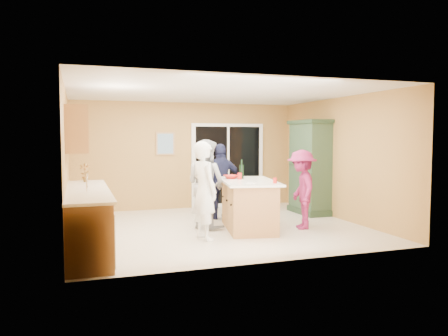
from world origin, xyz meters
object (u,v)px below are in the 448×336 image
object	(u,v)px
green_hutch	(310,168)
woman_grey	(206,184)
woman_navy	(221,181)
woman_white	(204,191)
kitchen_island	(248,206)
woman_magenta	(302,189)

from	to	relation	value
green_hutch	woman_grey	distance (m)	2.85
green_hutch	woman_navy	size ratio (longest dim) A/B	1.33
woman_white	woman_grey	size ratio (longest dim) A/B	0.98
kitchen_island	woman_grey	distance (m)	0.93
woman_magenta	kitchen_island	bearing A→B (deg)	-88.11
green_hutch	woman_grey	xyz separation A→B (m)	(-2.73, -0.80, -0.19)
kitchen_island	woman_grey	size ratio (longest dim) A/B	1.13
woman_navy	woman_magenta	distance (m)	1.84
woman_white	woman_navy	bearing A→B (deg)	-41.45
woman_navy	woman_magenta	world-z (taller)	woman_navy
woman_white	woman_navy	size ratio (longest dim) A/B	1.04
woman_grey	woman_white	bearing A→B (deg)	130.57
green_hutch	woman_magenta	bearing A→B (deg)	-124.65
woman_grey	woman_magenta	distance (m)	1.84
kitchen_island	woman_magenta	bearing A→B (deg)	-3.49
green_hutch	woman_grey	bearing A→B (deg)	-163.63
kitchen_island	woman_white	distance (m)	1.22
green_hutch	kitchen_island	bearing A→B (deg)	-149.16
woman_white	woman_magenta	size ratio (longest dim) A/B	1.11
kitchen_island	woman_grey	bearing A→B (deg)	162.91
green_hutch	woman_navy	bearing A→B (deg)	-179.45
green_hutch	woman_navy	xyz separation A→B (m)	(-2.15, -0.02, -0.24)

